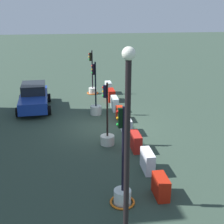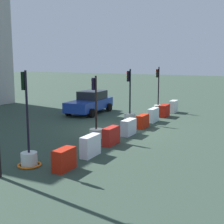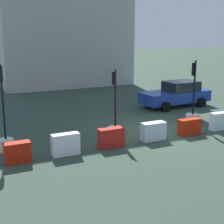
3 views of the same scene
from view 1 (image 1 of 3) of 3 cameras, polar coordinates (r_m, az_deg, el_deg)
The scene contains 15 objects.
ground_plane at distance 17.61m, azimuth -1.85°, elevation -2.81°, with size 120.00×120.00×0.00m, color #2F4235.
traffic_light_0 at distance 11.06m, azimuth 1.91°, elevation -14.26°, with size 0.88×0.88×3.56m.
traffic_light_1 at distance 15.32m, azimuth -0.88°, elevation -4.13°, with size 0.69×0.69×3.13m.
traffic_light_2 at distance 19.53m, azimuth -2.99°, elevation 1.07°, with size 0.71×0.71×3.33m.
traffic_light_3 at distance 24.22m, azimuth -3.60°, elevation 4.58°, with size 0.90×0.90×3.34m.
construction_barrier_0 at distance 11.59m, azimuth 8.94°, elevation -13.36°, with size 0.96×0.44×0.79m.
construction_barrier_1 at distance 13.11m, azimuth 6.53°, elevation -8.93°, with size 1.10×0.39×0.87m.
construction_barrier_2 at distance 14.85m, azimuth 4.36°, elevation -5.44°, with size 1.12×0.40×0.83m.
construction_barrier_3 at distance 16.75m, azimuth 2.64°, elevation -2.50°, with size 1.11×0.45×0.82m.
construction_barrier_4 at distance 18.58m, azimuth 1.53°, elevation -0.36°, with size 1.11×0.41×0.76m.
construction_barrier_5 at distance 20.38m, azimuth 0.49°, elevation 1.57°, with size 1.14×0.38×0.86m.
construction_barrier_6 at distance 22.37m, azimuth -0.20°, elevation 3.13°, with size 1.15×0.48×0.82m.
construction_barrier_7 at distance 24.31m, azimuth -0.69°, elevation 4.51°, with size 0.99×0.43×0.89m.
car_blue_estate at distance 21.21m, azimuth -14.13°, elevation 2.70°, with size 4.63×2.30×1.61m.
street_lamp_post at distance 8.52m, azimuth 2.84°, elevation -3.27°, with size 0.36×0.36×5.59m.
Camera 1 is at (-16.24, 1.81, 6.57)m, focal length 49.84 mm.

